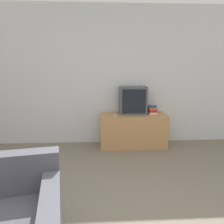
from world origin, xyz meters
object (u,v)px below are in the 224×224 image
(tv_stand, at_px, (133,130))
(remote_on_stand, at_px, (115,115))
(television, at_px, (133,100))
(book_stack, at_px, (152,110))

(tv_stand, xyz_separation_m, remote_on_stand, (-0.35, -0.10, 0.32))
(tv_stand, distance_m, remote_on_stand, 0.48)
(tv_stand, bearing_deg, television, 90.25)
(tv_stand, distance_m, book_stack, 0.53)
(television, relative_size, book_stack, 2.43)
(book_stack, relative_size, remote_on_stand, 1.13)
(tv_stand, relative_size, television, 2.39)
(tv_stand, relative_size, remote_on_stand, 6.56)
(tv_stand, height_order, remote_on_stand, remote_on_stand)
(book_stack, distance_m, remote_on_stand, 0.75)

